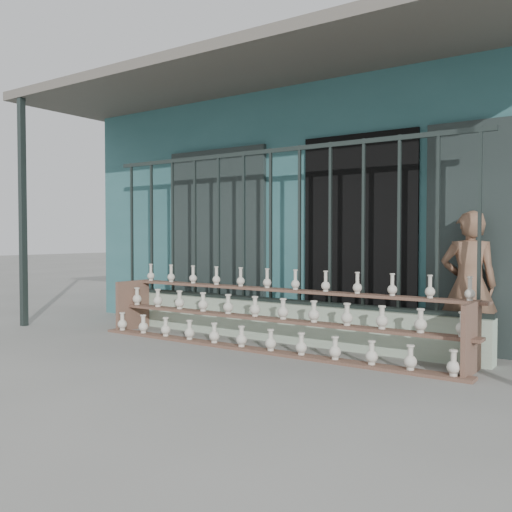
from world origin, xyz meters
The scene contains 6 objects.
ground centered at (0.00, 0.00, 0.00)m, with size 60.00×60.00×0.00m, color slate.
workshop_building centered at (0.00, 4.23, 1.62)m, with size 7.40×6.60×3.21m.
parapet_wall centered at (0.00, 1.30, 0.23)m, with size 5.00×0.20×0.45m, color #A6BBA0.
security_fence centered at (0.00, 1.30, 1.35)m, with size 5.00×0.04×1.80m.
shelf_rack centered at (0.24, 0.89, 0.36)m, with size 4.50×0.68×0.85m.
elderly_woman centered at (2.19, 1.58, 0.74)m, with size 0.54×0.35×1.48m, color brown.
Camera 1 is at (3.70, -4.28, 1.23)m, focal length 40.00 mm.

